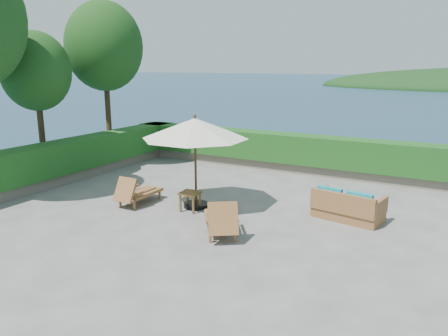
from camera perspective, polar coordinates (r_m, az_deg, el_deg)
The scene contains 14 objects.
ground at distance 11.38m, azimuth -3.29°, elevation -6.04°, with size 12.00×12.00×0.00m, color gray.
foundation at distance 11.98m, azimuth -3.19°, elevation -13.05°, with size 12.00×12.00×3.00m, color #5D544A.
ocean at distance 12.69m, azimuth -3.10°, elevation -18.93°, with size 600.00×600.00×0.00m, color #193A4F.
planter_wall_far at distance 16.15m, azimuth 7.32°, elevation 0.40°, with size 12.00×0.60×0.36m, color gray.
planter_wall_left at distance 14.96m, azimuth -21.79°, elevation -1.52°, with size 0.60×12.00×0.36m, color gray.
hedge_far at distance 16.02m, azimuth 7.39°, elevation 2.73°, with size 12.40×0.90×1.00m, color #124113.
hedge_left at distance 14.81m, azimuth -22.01°, elevation 0.99°, with size 0.90×12.40×1.00m, color #124113.
tree_mid at distance 15.46m, azimuth -23.37°, elevation 11.46°, with size 2.20×2.20×4.83m.
tree_far at distance 16.99m, azimuth -15.39°, elevation 15.03°, with size 2.80×2.80×6.03m.
patio_umbrella at distance 11.45m, azimuth -3.81°, elevation 5.07°, with size 3.73×3.73×2.52m.
lounge_left at distance 12.29m, azimuth -11.32°, elevation -3.07°, with size 0.68×1.47×0.84m.
lounge_right at distance 9.92m, azimuth -0.39°, elevation -6.67°, with size 1.42×1.66×0.90m.
side_table at distance 11.53m, azimuth -4.45°, elevation -3.57°, with size 0.53×0.53×0.52m.
wicker_loveseat at distance 11.30m, azimuth 15.80°, elevation -4.97°, with size 1.80×1.13×0.82m.
Camera 1 is at (5.75, -9.06, 3.78)m, focal length 35.00 mm.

